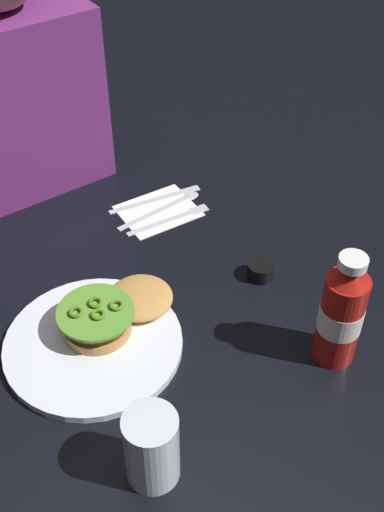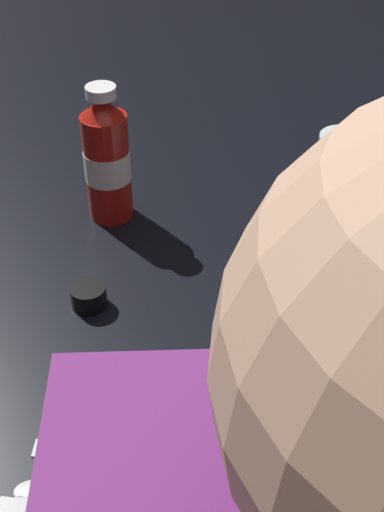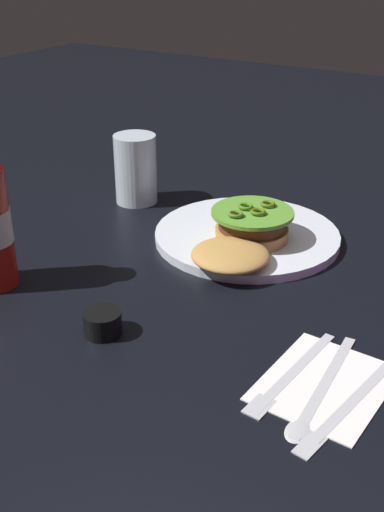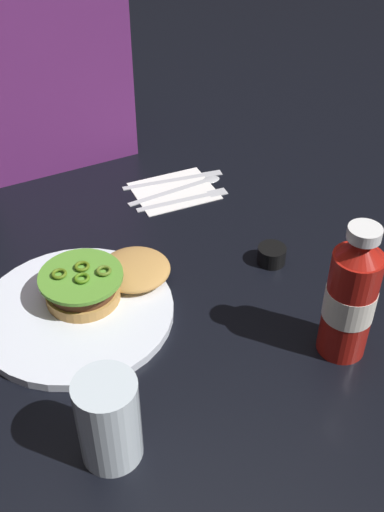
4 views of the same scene
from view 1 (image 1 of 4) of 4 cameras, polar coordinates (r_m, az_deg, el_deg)
name	(u,v)px [view 1 (image 1 of 4)]	position (r m, az deg, el deg)	size (l,w,h in m)	color
ground_plane	(176,326)	(1.09, -1.44, -6.21)	(3.00, 3.00, 0.00)	black
dinner_plate	(93,344)	(1.07, -8.70, -7.69)	(0.29, 0.29, 0.01)	white
burger_sandwich	(113,312)	(1.08, -6.98, -4.90)	(0.21, 0.13, 0.05)	#BF8A47
ketchup_bottle	(341,313)	(1.01, 13.06, -4.94)	(0.07, 0.07, 0.21)	#A61911
water_glass	(152,448)	(0.89, -3.58, -16.54)	(0.07, 0.07, 0.12)	silver
condiment_cup	(260,270)	(1.17, 6.05, -1.28)	(0.05, 0.05, 0.03)	black
napkin	(158,211)	(1.32, -3.00, 4.02)	(0.15, 0.12, 0.00)	white
fork_utensil	(175,216)	(1.30, -1.48, 3.52)	(0.18, 0.03, 0.00)	silver
spoon_utensil	(170,204)	(1.33, -1.96, 4.63)	(0.20, 0.03, 0.00)	silver
butter_knife	(161,197)	(1.35, -2.77, 5.26)	(0.20, 0.05, 0.00)	silver
diner_person	(13,76)	(1.34, -15.51, 15.08)	(0.31, 0.19, 0.54)	#6A276F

